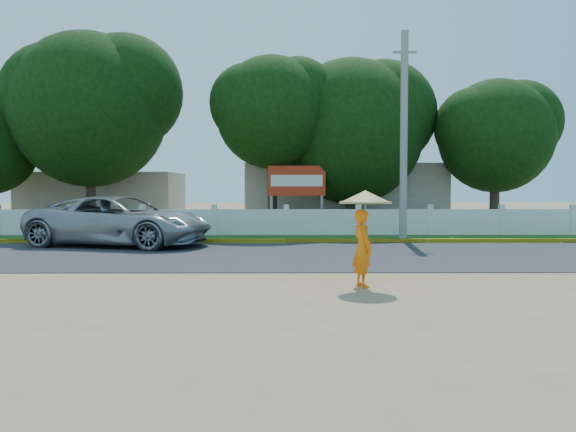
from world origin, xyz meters
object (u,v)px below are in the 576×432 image
object	(u,v)px
monk_with_parasol	(364,224)
billboard	(297,184)
vehicle	(120,221)
utility_pole	(404,136)

from	to	relation	value
monk_with_parasol	billboard	xyz separation A→B (m)	(-1.06, 13.09, 0.86)
vehicle	utility_pole	bearing A→B (deg)	-63.45
vehicle	monk_with_parasol	world-z (taller)	monk_with_parasol
utility_pole	billboard	xyz separation A→B (m)	(-4.00, 3.03, -1.81)
utility_pole	monk_with_parasol	size ratio (longest dim) A/B	4.02
utility_pole	vehicle	xyz separation A→B (m)	(-10.18, -2.17, -3.09)
utility_pole	vehicle	distance (m)	10.85
utility_pole	monk_with_parasol	world-z (taller)	utility_pole
vehicle	billboard	size ratio (longest dim) A/B	2.11
utility_pole	billboard	size ratio (longest dim) A/B	2.68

